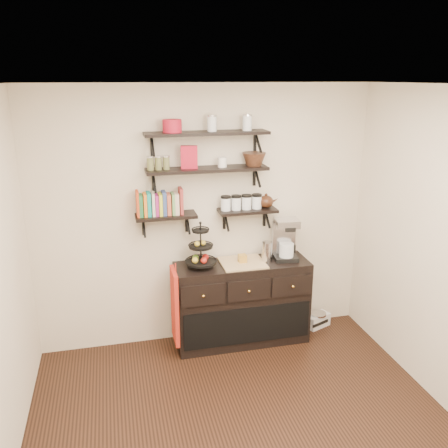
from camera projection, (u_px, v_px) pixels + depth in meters
floor at (252, 445)px, 3.70m from camera, size 3.50×3.50×0.00m
ceiling at (259, 85)px, 2.89m from camera, size 3.50×3.50×0.02m
back_wall at (205, 218)px, 4.92m from camera, size 3.50×0.02×2.70m
shelf_top at (207, 133)px, 4.54m from camera, size 1.20×0.27×0.23m
shelf_mid at (207, 169)px, 4.64m from camera, size 1.20×0.27×0.23m
shelf_low_left at (166, 216)px, 4.69m from camera, size 0.60×0.25×0.23m
shelf_low_right at (247, 211)px, 4.88m from camera, size 0.60×0.25×0.23m
cookbooks at (160, 203)px, 4.64m from camera, size 0.43×0.15×0.26m
glass_canisters at (241, 203)px, 4.84m from camera, size 0.43×0.10×0.13m
sideboard at (242, 302)px, 5.04m from camera, size 1.40×0.50×0.92m
fruit_stand at (201, 252)px, 4.77m from camera, size 0.31×0.31×0.46m
candle at (242, 258)px, 4.89m from camera, size 0.08×0.08×0.08m
coffee_maker at (285, 240)px, 4.98m from camera, size 0.27×0.26×0.45m
thermal_carafe at (267, 252)px, 4.92m from camera, size 0.11×0.11×0.22m
apron at (175, 306)px, 4.76m from camera, size 0.04×0.33×0.77m
radio at (318, 320)px, 5.44m from camera, size 0.31×0.25×0.17m
recipe_box at (189, 157)px, 4.56m from camera, size 0.17×0.09×0.22m
walnut_bowl at (254, 159)px, 4.72m from camera, size 0.24×0.24×0.13m
ramekins at (222, 162)px, 4.65m from camera, size 0.09×0.09×0.10m
teapot at (266, 201)px, 4.89m from camera, size 0.24×0.20×0.15m
red_pot at (172, 126)px, 4.43m from camera, size 0.18×0.18×0.12m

